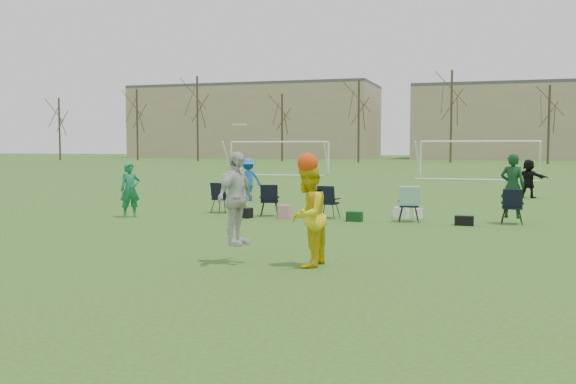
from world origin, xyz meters
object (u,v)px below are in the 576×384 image
at_px(fielder_blue, 248,180).
at_px(goal_mid, 479,149).
at_px(fielder_black, 529,179).
at_px(fielder_green_near, 130,190).
at_px(goal_left, 279,148).
at_px(center_contest, 279,208).

height_order(fielder_blue, goal_mid, goal_mid).
relative_size(fielder_black, goal_mid, 0.21).
relative_size(fielder_green_near, fielder_black, 1.03).
relative_size(fielder_green_near, goal_mid, 0.22).
bearing_deg(fielder_black, fielder_blue, 45.72).
xyz_separation_m(fielder_blue, goal_left, (-5.79, 21.31, 1.10)).
xyz_separation_m(fielder_green_near, goal_left, (-4.44, 27.63, 1.11)).
distance_m(center_contest, goal_mid, 31.78).
bearing_deg(fielder_green_near, goal_left, 56.44).
distance_m(fielder_black, goal_left, 23.22).
relative_size(fielder_green_near, center_contest, 0.64).
height_order(fielder_green_near, fielder_blue, fielder_blue).
xyz_separation_m(goal_left, goal_mid, (14.00, -2.00, 0.00)).
height_order(goal_left, goal_mid, same).
bearing_deg(fielder_green_near, center_contest, -84.54).
bearing_deg(fielder_blue, goal_left, -113.42).
height_order(fielder_black, goal_mid, goal_mid).
height_order(fielder_green_near, center_contest, center_contest).
bearing_deg(goal_left, goal_mid, -13.13).
distance_m(center_contest, goal_left, 35.45).
height_order(center_contest, goal_mid, center_contest).
relative_size(fielder_black, center_contest, 0.62).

